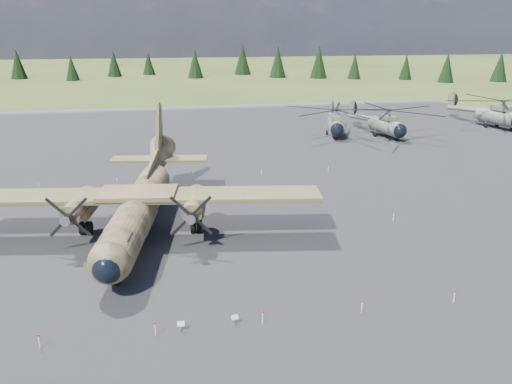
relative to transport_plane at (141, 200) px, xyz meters
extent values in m
plane|color=brown|center=(4.99, -1.84, -2.75)|extent=(500.00, 500.00, 0.00)
cube|color=#515256|center=(4.99, 8.16, -2.75)|extent=(120.00, 120.00, 0.04)
cylinder|color=#393A1F|center=(-0.24, -1.53, -0.46)|extent=(5.55, 18.19, 2.80)
sphere|color=#393A1F|center=(-1.63, -10.40, -0.46)|extent=(3.13, 3.13, 2.74)
sphere|color=black|center=(-1.72, -10.95, -0.51)|extent=(2.30, 2.30, 2.01)
cube|color=black|center=(-1.38, -8.83, 0.29)|extent=(2.22, 1.89, 0.55)
cone|color=#393A1F|center=(1.59, 10.11, 0.59)|extent=(3.77, 7.20, 4.20)
cube|color=gray|center=(-0.08, -0.54, -1.61)|extent=(2.80, 6.21, 0.50)
cube|color=#2F351B|center=(-0.16, -1.03, 0.69)|extent=(29.13, 7.84, 0.35)
cube|color=#393A1F|center=(-0.16, -1.03, 0.91)|extent=(6.47, 4.48, 0.35)
cylinder|color=#393A1F|center=(-4.65, -0.63, 0.14)|extent=(2.28, 5.36, 1.50)
cube|color=#393A1F|center=(-4.52, 0.16, -0.51)|extent=(2.01, 3.59, 0.80)
cone|color=gray|center=(-5.15, -3.84, 0.14)|extent=(0.89, 1.01, 0.76)
cylinder|color=black|center=(-4.52, 0.16, -2.21)|extent=(1.04, 1.22, 1.10)
cylinder|color=#393A1F|center=(4.23, -2.03, 0.14)|extent=(2.28, 5.36, 1.50)
cube|color=#393A1F|center=(4.35, -1.24, -0.51)|extent=(2.01, 3.59, 0.80)
cone|color=gray|center=(3.73, -5.23, 0.14)|extent=(0.89, 1.01, 0.76)
cylinder|color=black|center=(4.35, -1.24, -2.21)|extent=(1.04, 1.22, 1.10)
cube|color=#393A1F|center=(1.00, 6.36, 1.19)|extent=(1.44, 7.49, 1.68)
cube|color=#2F351B|center=(1.66, 10.60, 0.64)|extent=(9.81, 3.65, 0.22)
cylinder|color=gray|center=(-1.45, -9.22, -1.48)|extent=(0.16, 0.16, 0.90)
cylinder|color=black|center=(-1.45, -9.22, -2.21)|extent=(0.49, 0.98, 0.93)
cylinder|color=gray|center=(28.59, 33.15, -1.12)|extent=(3.78, 6.73, 2.21)
sphere|color=black|center=(27.77, 30.07, -1.16)|extent=(2.49, 2.49, 2.04)
sphere|color=gray|center=(29.41, 36.23, -1.12)|extent=(2.49, 2.49, 2.04)
cube|color=gray|center=(28.50, 32.81, 0.30)|extent=(2.18, 3.13, 0.66)
cylinder|color=gray|center=(28.50, 32.81, 0.97)|extent=(0.39, 0.39, 0.89)
cylinder|color=gray|center=(30.27, 39.44, -0.81)|extent=(2.67, 7.50, 1.27)
cube|color=gray|center=(31.12, 42.65, 0.30)|extent=(0.51, 1.25, 2.13)
cylinder|color=black|center=(31.42, 42.57, 0.30)|extent=(0.64, 2.24, 2.30)
cylinder|color=black|center=(27.91, 30.58, -2.40)|extent=(0.39, 0.65, 0.60)
cylinder|color=black|center=(27.71, 34.48, -2.40)|extent=(0.44, 0.75, 0.71)
cylinder|color=gray|center=(27.71, 34.48, -1.94)|extent=(0.15, 0.15, 1.28)
cylinder|color=black|center=(30.02, 33.87, -2.40)|extent=(0.44, 0.75, 0.71)
cylinder|color=gray|center=(30.02, 33.87, -1.94)|extent=(0.15, 0.15, 1.28)
cylinder|color=gray|center=(35.86, 30.63, -1.07)|extent=(3.39, 6.85, 2.28)
sphere|color=black|center=(36.44, 27.40, -1.12)|extent=(2.43, 2.43, 2.09)
sphere|color=gray|center=(35.28, 33.86, -1.07)|extent=(2.43, 2.43, 2.09)
cube|color=gray|center=(35.92, 30.27, 0.39)|extent=(2.04, 3.14, 0.68)
cylinder|color=gray|center=(35.92, 30.27, 1.07)|extent=(0.38, 0.38, 0.91)
cylinder|color=gray|center=(34.68, 37.22, -0.75)|extent=(2.12, 7.79, 1.30)
cube|color=gray|center=(34.08, 40.58, 0.39)|extent=(0.42, 1.29, 2.19)
cylinder|color=black|center=(34.39, 40.63, 0.39)|extent=(0.47, 2.34, 2.37)
cylinder|color=black|center=(36.34, 27.94, -2.39)|extent=(0.36, 0.65, 0.62)
cylinder|color=black|center=(34.46, 31.49, -2.39)|extent=(0.40, 0.77, 0.73)
cylinder|color=gray|center=(34.46, 31.49, -1.91)|extent=(0.15, 0.15, 1.32)
cylinder|color=black|center=(36.88, 31.92, -2.39)|extent=(0.40, 0.77, 0.73)
cylinder|color=gray|center=(36.88, 31.92, -1.91)|extent=(0.15, 0.15, 1.32)
cylinder|color=gray|center=(57.36, 33.94, -0.93)|extent=(3.85, 7.45, 2.47)
sphere|color=gray|center=(56.64, 37.42, -0.93)|extent=(2.68, 2.68, 2.27)
cube|color=gray|center=(57.44, 33.55, 0.65)|extent=(2.28, 3.43, 0.74)
cylinder|color=gray|center=(57.44, 33.55, 1.39)|extent=(0.42, 0.42, 0.99)
cylinder|color=gray|center=(55.90, 41.04, -0.58)|extent=(2.51, 8.41, 1.41)
cube|color=gray|center=(55.15, 44.66, 0.65)|extent=(0.49, 1.40, 2.37)
cylinder|color=black|center=(55.49, 44.73, 0.65)|extent=(0.58, 2.52, 2.56)
cylinder|color=black|center=(57.96, 31.04, -2.36)|extent=(0.41, 0.71, 0.67)
cylinder|color=black|center=(55.82, 34.83, -2.36)|extent=(0.45, 0.83, 0.79)
cylinder|color=gray|center=(55.82, 34.83, -1.84)|extent=(0.16, 0.16, 1.43)
cylinder|color=black|center=(58.43, 35.37, -2.36)|extent=(0.45, 0.83, 0.79)
cylinder|color=gray|center=(58.43, 35.37, -1.84)|extent=(0.16, 0.16, 1.43)
cube|color=gray|center=(2.37, -15.15, -2.50)|extent=(0.08, 0.08, 0.50)
cube|color=white|center=(2.37, -15.20, -2.26)|extent=(0.42, 0.21, 0.28)
cube|color=gray|center=(5.42, -15.06, -2.51)|extent=(0.08, 0.08, 0.49)
cube|color=white|center=(5.42, -15.10, -2.27)|extent=(0.42, 0.23, 0.28)
cylinder|color=white|center=(-5.01, -15.34, -2.35)|extent=(0.07, 0.07, 0.80)
cylinder|color=red|center=(-5.01, -15.34, -1.95)|extent=(0.12, 0.12, 0.10)
cylinder|color=white|center=(0.99, -15.34, -2.35)|extent=(0.07, 0.07, 0.80)
cylinder|color=red|center=(0.99, -15.34, -1.95)|extent=(0.12, 0.12, 0.10)
cylinder|color=white|center=(6.99, -15.34, -2.35)|extent=(0.07, 0.07, 0.80)
cylinder|color=red|center=(6.99, -15.34, -1.95)|extent=(0.12, 0.12, 0.10)
cylinder|color=white|center=(12.99, -15.34, -2.35)|extent=(0.07, 0.07, 0.80)
cylinder|color=red|center=(12.99, -15.34, -1.95)|extent=(0.12, 0.12, 0.10)
cylinder|color=white|center=(18.99, -15.34, -2.35)|extent=(0.07, 0.07, 0.80)
cylinder|color=red|center=(18.99, -15.34, -1.95)|extent=(0.12, 0.12, 0.10)
cylinder|color=white|center=(-11.01, 14.16, -2.35)|extent=(0.07, 0.07, 0.80)
cylinder|color=red|center=(-11.01, 14.16, -1.95)|extent=(0.12, 0.12, 0.10)
cylinder|color=white|center=(-3.01, 14.16, -2.35)|extent=(0.07, 0.07, 0.80)
cylinder|color=red|center=(-3.01, 14.16, -1.95)|extent=(0.12, 0.12, 0.10)
cylinder|color=white|center=(4.99, 14.16, -2.35)|extent=(0.07, 0.07, 0.80)
cylinder|color=red|center=(4.99, 14.16, -1.95)|extent=(0.12, 0.12, 0.10)
cylinder|color=white|center=(12.99, 14.16, -2.35)|extent=(0.07, 0.07, 0.80)
cylinder|color=red|center=(12.99, 14.16, -1.95)|extent=(0.12, 0.12, 0.10)
cylinder|color=white|center=(20.99, 14.16, -2.35)|extent=(0.07, 0.07, 0.80)
cylinder|color=red|center=(20.99, 14.16, -1.95)|extent=(0.12, 0.12, 0.10)
cylinder|color=white|center=(21.49, -1.84, -2.35)|extent=(0.07, 0.07, 0.80)
cylinder|color=red|center=(21.49, -1.84, -1.95)|extent=(0.12, 0.12, 0.10)
cone|color=black|center=(106.32, 101.57, 1.77)|extent=(5.07, 5.07, 9.05)
cone|color=black|center=(88.96, 102.66, 1.65)|extent=(4.93, 4.93, 8.81)
cone|color=black|center=(80.78, 113.01, 1.16)|extent=(4.39, 4.39, 7.83)
cone|color=black|center=(65.40, 118.29, 1.29)|extent=(4.53, 4.53, 8.10)
cone|color=black|center=(54.72, 123.00, 2.49)|extent=(5.87, 5.87, 10.49)
cone|color=black|center=(41.90, 127.75, 2.37)|extent=(5.73, 5.73, 10.24)
cone|color=black|center=(32.20, 141.23, 2.55)|extent=(5.94, 5.94, 10.61)
cone|color=black|center=(14.59, 131.08, 1.87)|extent=(5.18, 5.18, 9.26)
cone|color=black|center=(-0.74, 146.91, 1.17)|extent=(4.40, 4.40, 7.85)
cone|color=black|center=(-12.28, 141.80, 1.58)|extent=(4.85, 4.85, 8.67)
cone|color=black|center=(-24.35, 130.13, 1.08)|extent=(4.30, 4.30, 7.68)
cone|color=black|center=(-42.41, 139.36, 1.96)|extent=(5.28, 5.28, 9.42)
camera|label=1|loc=(1.90, -39.48, 13.37)|focal=35.00mm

